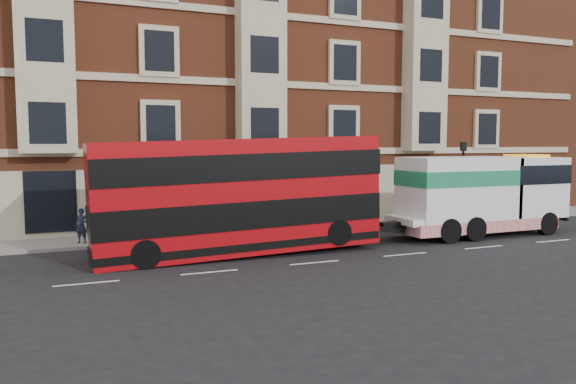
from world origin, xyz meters
The scene contains 8 objects.
ground centered at (0.00, 0.00, 0.00)m, with size 120.00×120.00×0.00m, color black.
sidewalk centered at (0.00, 7.50, 0.07)m, with size 90.00×3.00×0.15m, color slate.
victorian_terrace centered at (0.50, 15.00, 10.07)m, with size 45.00×12.00×20.40m.
lamp_post_west centered at (-6.00, 6.20, 2.68)m, with size 0.35×0.15×4.35m.
lamp_post_east centered at (12.00, 6.20, 2.68)m, with size 0.35×0.15×4.35m.
double_decker_bus centered at (-2.10, 2.55, 2.44)m, with size 11.36×2.61×4.60m.
tow_truck centered at (9.96, 2.55, 2.01)m, with size 9.09×2.69×3.79m.
pedestrian centered at (-7.81, 6.82, 0.91)m, with size 0.55×0.36×1.51m, color #192032.
Camera 1 is at (-8.86, -18.55, 4.44)m, focal length 35.00 mm.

